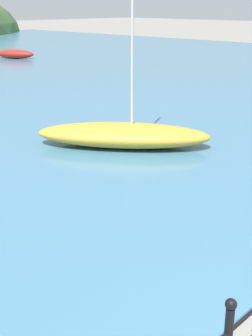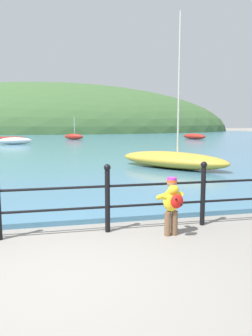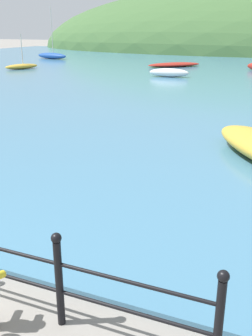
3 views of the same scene
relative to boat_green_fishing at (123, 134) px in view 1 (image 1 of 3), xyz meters
The scene contains 2 objects.
boat_green_fishing is the anchor object (origin of this frame).
boat_mid_harbor 23.66m from the boat_green_fishing, 63.56° to the left, with size 2.18×3.13×0.63m.
Camera 1 is at (-4.38, -0.40, 3.88)m, focal length 50.00 mm.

